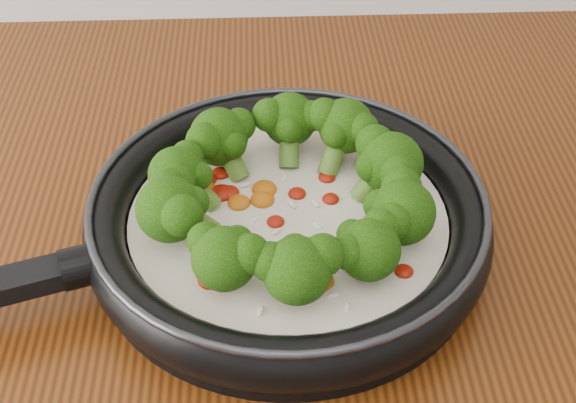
{
  "coord_description": "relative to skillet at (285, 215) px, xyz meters",
  "views": [
    {
      "loc": [
        -0.03,
        0.59,
        1.37
      ],
      "look_at": [
        -0.01,
        1.07,
        0.95
      ],
      "focal_mm": 48.89,
      "sensor_mm": 36.0,
      "label": 1
    }
  ],
  "objects": [
    {
      "name": "skillet",
      "position": [
        0.0,
        0.0,
        0.0
      ],
      "size": [
        0.56,
        0.43,
        0.09
      ],
      "color": "black",
      "rests_on": "counter"
    }
  ]
}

